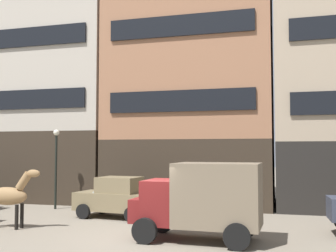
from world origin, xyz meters
TOP-DOWN VIEW (x-y plane):
  - ground_plane at (0.00, 0.00)m, footprint 120.00×120.00m
  - building_far_left at (-9.14, 10.12)m, footprint 8.55×7.10m
  - building_center_left at (-0.40, 10.12)m, footprint 9.62×7.10m
  - draft_horse at (-5.74, 0.41)m, footprint 2.35×0.68m
  - delivery_truck_near at (1.93, 0.17)m, footprint 4.41×2.25m
  - sedan_dark at (-2.62, 3.86)m, footprint 3.85×2.19m
  - pedestrian_officer at (0.26, 3.33)m, footprint 0.50×0.50m
  - streetlamp_curbside at (-6.76, 5.57)m, footprint 0.32×0.32m

SIDE VIEW (x-z plane):
  - ground_plane at x=0.00m, z-range 0.00..0.00m
  - sedan_dark at x=-2.62m, z-range 0.00..1.83m
  - pedestrian_officer at x=0.26m, z-range 0.08..1.88m
  - draft_horse at x=-5.74m, z-range 0.12..2.42m
  - delivery_truck_near at x=1.93m, z-range 0.11..2.73m
  - streetlamp_curbside at x=-6.76m, z-range 0.61..4.73m
  - building_far_left at x=-9.14m, z-range 0.04..15.51m
  - building_center_left at x=-0.40m, z-range 0.04..15.93m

